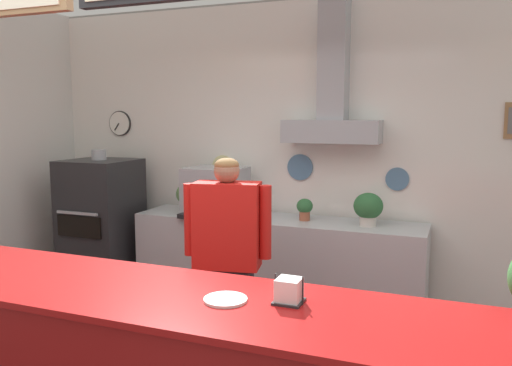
% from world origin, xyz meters
% --- Properties ---
extents(back_wall_assembly, '(5.44, 2.66, 2.90)m').
position_xyz_m(back_wall_assembly, '(0.01, 2.21, 1.54)').
color(back_wall_assembly, gray).
rests_on(back_wall_assembly, ground_plane).
extents(back_prep_counter, '(2.61, 0.56, 0.93)m').
position_xyz_m(back_prep_counter, '(-0.16, 1.97, 0.46)').
color(back_prep_counter, '#B7BABF').
rests_on(back_prep_counter, ground_plane).
extents(pizza_oven, '(0.65, 0.67, 1.52)m').
position_xyz_m(pizza_oven, '(-1.91, 1.77, 0.71)').
color(pizza_oven, '#232326').
rests_on(pizza_oven, ground_plane).
extents(shop_worker, '(0.59, 0.30, 1.57)m').
position_xyz_m(shop_worker, '(-0.09, 0.76, 0.83)').
color(shop_worker, '#232328').
rests_on(shop_worker, ground_plane).
extents(espresso_machine, '(0.53, 0.53, 0.44)m').
position_xyz_m(espresso_machine, '(-0.75, 1.94, 1.15)').
color(espresso_machine, '#A3A5AD').
rests_on(espresso_machine, back_prep_counter).
extents(potted_basil, '(0.24, 0.24, 0.28)m').
position_xyz_m(potted_basil, '(-1.04, 1.97, 1.09)').
color(potted_basil, '#4C4C51').
rests_on(potted_basil, back_prep_counter).
extents(potted_sage, '(0.24, 0.24, 0.28)m').
position_xyz_m(potted_sage, '(0.66, 1.95, 1.09)').
color(potted_sage, beige).
rests_on(potted_sage, back_prep_counter).
extents(potted_oregano, '(0.14, 0.14, 0.19)m').
position_xyz_m(potted_oregano, '(0.10, 1.98, 1.04)').
color(potted_oregano, '#9E563D').
rests_on(potted_oregano, back_prep_counter).
extents(condiment_plate, '(0.19, 0.19, 0.01)m').
position_xyz_m(condiment_plate, '(0.43, -0.38, 1.06)').
color(condiment_plate, white).
rests_on(condiment_plate, service_counter).
extents(napkin_holder, '(0.13, 0.12, 0.12)m').
position_xyz_m(napkin_holder, '(0.69, -0.30, 1.10)').
color(napkin_holder, '#262628').
rests_on(napkin_holder, service_counter).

